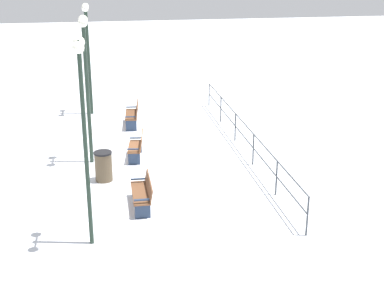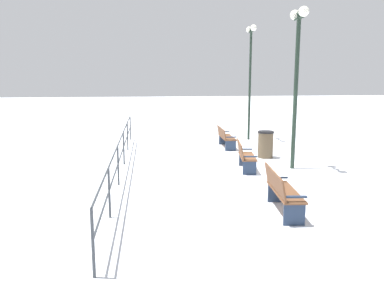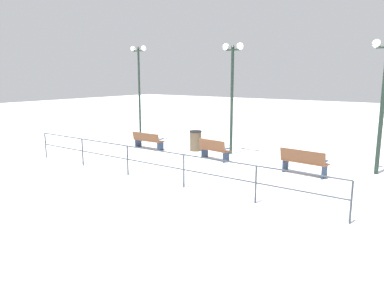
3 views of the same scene
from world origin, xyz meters
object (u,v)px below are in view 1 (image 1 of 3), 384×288
Objects in this scene: bench_nearest at (133,114)px; lamppost_near at (87,42)px; bench_second at (137,146)px; bench_third at (143,192)px; lamppost_middle at (86,62)px; lamppost_far at (83,104)px; trash_bin at (104,166)px.

lamppost_near is (1.72, -2.12, 2.68)m from bench_nearest.
bench_second is 0.86× the size of bench_third.
lamppost_far is (0.00, 5.66, 0.13)m from lamppost_middle.
lamppost_far is at bearing 84.43° from trash_bin.
trash_bin reaches higher than bench_third.
bench_nearest is 1.20× the size of bench_second.
bench_second is 6.72m from lamppost_far.
bench_second is at bearing -177.37° from lamppost_middle.
bench_nearest is 3.88m from bench_second.
lamppost_middle is (1.45, -3.80, 3.02)m from bench_third.
bench_third is 0.33× the size of lamppost_far.
lamppost_near is at bearing -67.74° from bench_second.
bench_third is at bearing 92.89° from bench_nearest.
lamppost_near is 0.97× the size of lamppost_middle.
lamppost_middle is at bearing -68.63° from bench_third.
trash_bin is at bearing 81.63° from bench_nearest.
lamppost_far is (1.45, 1.86, 3.15)m from bench_third.
lamppost_far is at bearing 90.00° from lamppost_near.
lamppost_far is (1.58, 5.73, 3.13)m from bench_second.
lamppost_middle is (1.58, 0.07, 3.00)m from bench_second.
lamppost_near is at bearing -87.16° from trash_bin.
lamppost_far is 5.26× the size of trash_bin.
lamppost_far reaches higher than bench_nearest.
lamppost_near is (1.58, -6.00, 2.72)m from bench_second.
bench_second is at bearing -123.80° from trash_bin.
bench_third is (0.13, 3.87, -0.02)m from bench_second.
lamppost_middle reaches higher than lamppost_near.
bench_second is 0.28× the size of lamppost_far.
bench_third is (0.27, 7.75, -0.06)m from bench_nearest.
lamppost_middle is at bearing 90.00° from lamppost_near.
lamppost_middle is 0.97× the size of lamppost_far.
lamppost_middle is at bearing -77.27° from trash_bin.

